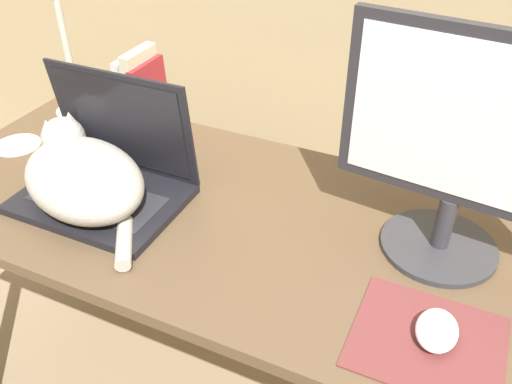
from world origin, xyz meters
The scene contains 8 objects.
desk centered at (0.00, 0.32, 0.65)m, with size 1.45×0.65×0.73m.
laptop centered at (-0.26, 0.27, 0.78)m, with size 0.36×0.26×0.27m.
cat centered at (-0.29, 0.22, 0.80)m, with size 0.40×0.33×0.15m.
external_monitor centered at (0.45, 0.39, 0.96)m, with size 0.45×0.23×0.45m.
mousepad centered at (0.48, 0.15, 0.73)m, with size 0.25×0.22×0.00m.
computer_mouse centered at (0.49, 0.16, 0.75)m, with size 0.07×0.10×0.03m.
book_row centered at (-0.36, 0.56, 0.83)m, with size 0.09×0.14×0.23m.
cd_disc centered at (-0.62, 0.34, 0.73)m, with size 0.12×0.12×0.00m.
Camera 1 is at (0.47, -0.50, 1.45)m, focal length 38.00 mm.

